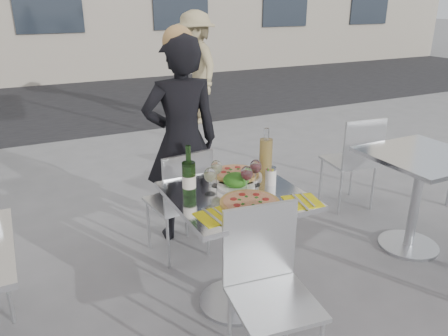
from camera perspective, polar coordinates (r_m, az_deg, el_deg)
name	(u,v)px	position (r m, az deg, el deg)	size (l,w,h in m)	color
ground	(235,303)	(2.85, 1.41, -17.20)	(80.00, 80.00, 0.00)	slate
street_asphalt	(72,101)	(8.71, -19.19, 8.23)	(24.00, 5.00, 0.00)	black
main_table	(236,226)	(2.55, 1.52, -7.63)	(0.72, 0.72, 0.75)	#B7BABF
side_table_right	(419,182)	(3.45, 24.11, -1.63)	(0.72, 0.72, 0.75)	#B7BABF
chair_far	(182,196)	(3.06, -5.49, -3.64)	(0.42, 0.43, 0.83)	silver
chair_near	(267,279)	(2.19, 5.69, -14.17)	(0.43, 0.44, 0.85)	silver
side_chair_rfar	(355,156)	(3.95, 16.76, 1.54)	(0.44, 0.45, 0.85)	silver
woman_diner	(182,141)	(3.27, -5.55, 3.48)	(0.57, 0.37, 1.56)	black
pedestrian_b	(196,68)	(6.69, -3.68, 12.91)	(1.06, 0.61, 1.64)	tan
pizza_near	(250,203)	(2.32, 3.39, -4.54)	(0.32, 0.32, 0.02)	tan
pizza_far	(236,174)	(2.67, 1.57, -0.85)	(0.32, 0.32, 0.03)	white
salad_plate	(236,181)	(2.52, 1.58, -1.76)	(0.22, 0.22, 0.09)	white
wine_bottle	(189,177)	(2.37, -4.60, -1.24)	(0.08, 0.07, 0.29)	#24491B
carafe	(266,155)	(2.71, 5.48, 1.68)	(0.08, 0.08, 0.29)	tan
sugar_shaker	(271,176)	(2.57, 6.12, -1.02)	(0.06, 0.06, 0.11)	white
wineglass_white_a	(210,176)	(2.40, -1.85, -1.04)	(0.07, 0.07, 0.16)	white
wineglass_white_b	(216,168)	(2.51, -1.00, -0.02)	(0.07, 0.07, 0.16)	white
wineglass_red_a	(247,174)	(2.42, 2.98, -0.82)	(0.07, 0.07, 0.16)	white
wineglass_red_b	(256,167)	(2.53, 4.15, 0.07)	(0.07, 0.07, 0.16)	white
napkin_left	(216,216)	(2.20, -1.07, -6.29)	(0.19, 0.20, 0.01)	yellow
napkin_right	(303,201)	(2.39, 10.23, -4.28)	(0.21, 0.21, 0.01)	yellow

